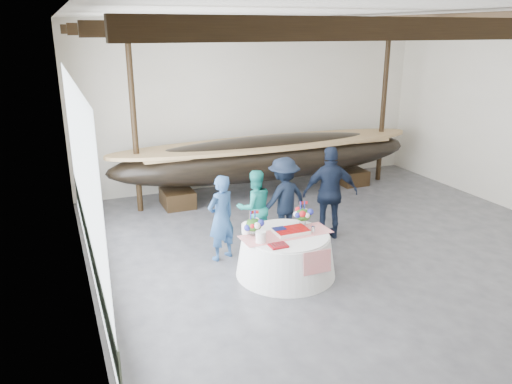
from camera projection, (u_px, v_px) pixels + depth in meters
name	position (u px, v px, depth m)	size (l,w,h in m)	color
floor	(376.00, 268.00, 9.32)	(10.00, 12.00, 0.01)	#3D3D42
wall_back	(254.00, 105.00, 13.89)	(10.00, 0.02, 4.50)	silver
wall_left	(82.00, 183.00, 6.80)	(0.02, 12.00, 4.50)	silver
ceiling	(397.00, 13.00, 7.92)	(10.00, 12.00, 0.01)	white
pavilion_structure	(365.00, 44.00, 8.80)	(9.80, 11.76, 4.50)	black
open_bay	(83.00, 191.00, 7.83)	(0.03, 7.00, 3.20)	silver
longboat_display	(270.00, 157.00, 13.23)	(8.48, 1.70, 1.59)	black
banquet_table	(286.00, 254.00, 8.99)	(1.80, 1.80, 0.77)	white
tabletop_items	(279.00, 224.00, 8.93)	(1.68, 0.98, 0.40)	red
guest_woman_blue	(221.00, 218.00, 9.46)	(0.61, 0.40, 1.68)	navy
guest_woman_teal	(255.00, 207.00, 10.18)	(0.76, 0.60, 1.57)	teal
guest_man_left	(284.00, 199.00, 10.38)	(1.14, 0.66, 1.77)	black
guest_man_right	(330.00, 193.00, 10.40)	(1.16, 0.48, 1.99)	black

